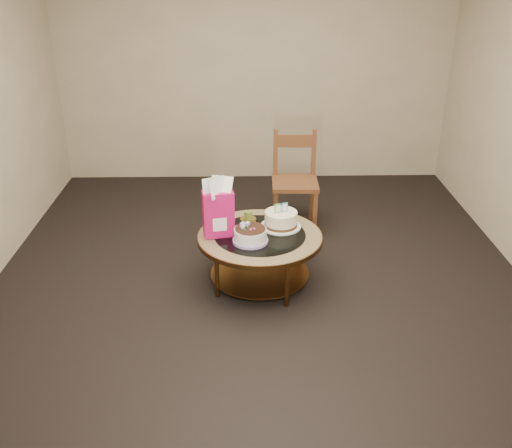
{
  "coord_description": "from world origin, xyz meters",
  "views": [
    {
      "loc": [
        -0.11,
        -4.1,
        2.53
      ],
      "look_at": [
        -0.03,
        0.02,
        0.54
      ],
      "focal_mm": 40.0,
      "sensor_mm": 36.0,
      "label": 1
    }
  ],
  "objects_px": {
    "gift_bag": "(218,208)",
    "dining_chair": "(295,180)",
    "decorated_cake": "(250,236)",
    "coffee_table": "(260,243)",
    "cream_cake": "(281,220)"
  },
  "relations": [
    {
      "from": "coffee_table",
      "to": "gift_bag",
      "type": "height_order",
      "value": "gift_bag"
    },
    {
      "from": "coffee_table",
      "to": "decorated_cake",
      "type": "distance_m",
      "value": 0.2
    },
    {
      "from": "decorated_cake",
      "to": "cream_cake",
      "type": "height_order",
      "value": "cream_cake"
    },
    {
      "from": "coffee_table",
      "to": "cream_cake",
      "type": "height_order",
      "value": "cream_cake"
    },
    {
      "from": "dining_chair",
      "to": "gift_bag",
      "type": "bearing_deg",
      "value": -120.77
    },
    {
      "from": "gift_bag",
      "to": "dining_chair",
      "type": "bearing_deg",
      "value": 47.16
    },
    {
      "from": "decorated_cake",
      "to": "gift_bag",
      "type": "relative_size",
      "value": 0.58
    },
    {
      "from": "decorated_cake",
      "to": "dining_chair",
      "type": "height_order",
      "value": "dining_chair"
    },
    {
      "from": "cream_cake",
      "to": "decorated_cake",
      "type": "bearing_deg",
      "value": -153.42
    },
    {
      "from": "gift_bag",
      "to": "dining_chair",
      "type": "height_order",
      "value": "dining_chair"
    },
    {
      "from": "coffee_table",
      "to": "cream_cake",
      "type": "bearing_deg",
      "value": 36.77
    },
    {
      "from": "dining_chair",
      "to": "decorated_cake",
      "type": "bearing_deg",
      "value": -108.52
    },
    {
      "from": "gift_bag",
      "to": "cream_cake",
      "type": "bearing_deg",
      "value": 4.03
    },
    {
      "from": "cream_cake",
      "to": "dining_chair",
      "type": "relative_size",
      "value": 0.35
    },
    {
      "from": "cream_cake",
      "to": "gift_bag",
      "type": "distance_m",
      "value": 0.55
    }
  ]
}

